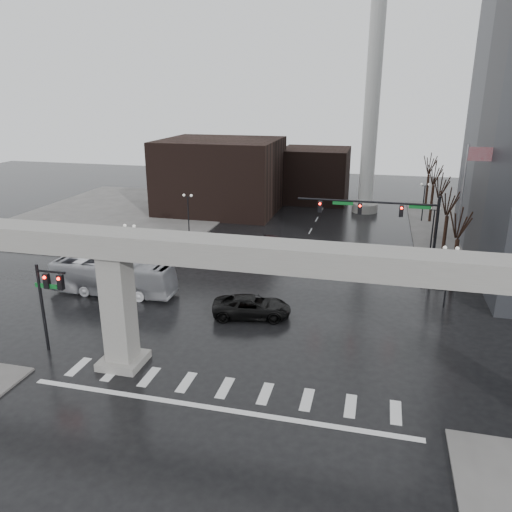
# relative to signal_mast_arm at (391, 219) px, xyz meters

# --- Properties ---
(ground) EXTENTS (160.00, 160.00, 0.00)m
(ground) POSITION_rel_signal_mast_arm_xyz_m (-8.99, -18.80, -5.83)
(ground) COLOR black
(ground) RESTS_ON ground
(sidewalk_nw) EXTENTS (28.00, 36.00, 0.15)m
(sidewalk_nw) POSITION_rel_signal_mast_arm_xyz_m (-34.99, 17.20, -5.75)
(sidewalk_nw) COLOR slate
(sidewalk_nw) RESTS_ON ground
(elevated_guideway) EXTENTS (48.00, 2.60, 8.70)m
(elevated_guideway) POSITION_rel_signal_mast_arm_xyz_m (-7.73, -18.80, 1.05)
(elevated_guideway) COLOR gray
(elevated_guideway) RESTS_ON ground
(building_far_left) EXTENTS (16.00, 14.00, 10.00)m
(building_far_left) POSITION_rel_signal_mast_arm_xyz_m (-22.99, 23.20, -0.83)
(building_far_left) COLOR black
(building_far_left) RESTS_ON ground
(building_far_mid) EXTENTS (10.00, 10.00, 8.00)m
(building_far_mid) POSITION_rel_signal_mast_arm_xyz_m (-10.99, 33.20, -1.83)
(building_far_mid) COLOR black
(building_far_mid) RESTS_ON ground
(smokestack) EXTENTS (3.60, 3.60, 30.00)m
(smokestack) POSITION_rel_signal_mast_arm_xyz_m (-2.99, 27.20, 7.52)
(smokestack) COLOR silver
(smokestack) RESTS_ON ground
(signal_mast_arm) EXTENTS (12.12, 0.43, 8.00)m
(signal_mast_arm) POSITION_rel_signal_mast_arm_xyz_m (0.00, 0.00, 0.00)
(signal_mast_arm) COLOR black
(signal_mast_arm) RESTS_ON ground
(signal_left_pole) EXTENTS (2.30, 0.30, 6.00)m
(signal_left_pole) POSITION_rel_signal_mast_arm_xyz_m (-21.24, -18.30, -1.76)
(signal_left_pole) COLOR black
(signal_left_pole) RESTS_ON ground
(flagpole_assembly) EXTENTS (2.06, 0.12, 12.00)m
(flagpole_assembly) POSITION_rel_signal_mast_arm_xyz_m (6.30, 3.20, 1.70)
(flagpole_assembly) COLOR silver
(flagpole_assembly) RESTS_ON ground
(lamp_right_0) EXTENTS (1.22, 0.32, 5.11)m
(lamp_right_0) POSITION_rel_signal_mast_arm_xyz_m (4.51, -4.80, -2.36)
(lamp_right_0) COLOR black
(lamp_right_0) RESTS_ON ground
(lamp_right_1) EXTENTS (1.22, 0.32, 5.11)m
(lamp_right_1) POSITION_rel_signal_mast_arm_xyz_m (4.51, 9.20, -2.36)
(lamp_right_1) COLOR black
(lamp_right_1) RESTS_ON ground
(lamp_right_2) EXTENTS (1.22, 0.32, 5.11)m
(lamp_right_2) POSITION_rel_signal_mast_arm_xyz_m (4.51, 23.20, -2.36)
(lamp_right_2) COLOR black
(lamp_right_2) RESTS_ON ground
(lamp_left_0) EXTENTS (1.22, 0.32, 5.11)m
(lamp_left_0) POSITION_rel_signal_mast_arm_xyz_m (-22.49, -4.80, -2.36)
(lamp_left_0) COLOR black
(lamp_left_0) RESTS_ON ground
(lamp_left_1) EXTENTS (1.22, 0.32, 5.11)m
(lamp_left_1) POSITION_rel_signal_mast_arm_xyz_m (-22.49, 9.20, -2.36)
(lamp_left_1) COLOR black
(lamp_left_1) RESTS_ON ground
(lamp_left_2) EXTENTS (1.22, 0.32, 5.11)m
(lamp_left_2) POSITION_rel_signal_mast_arm_xyz_m (-22.49, 23.20, -2.36)
(lamp_left_2) COLOR black
(lamp_left_2) RESTS_ON ground
(tree_right_0) EXTENTS (1.09, 1.58, 7.50)m
(tree_right_0) POSITION_rel_signal_mast_arm_xyz_m (5.54, -0.78, -3.04)
(tree_right_0) COLOR black
(tree_right_0) RESTS_ON ground
(tree_right_1) EXTENTS (1.09, 1.61, 7.67)m
(tree_right_1) POSITION_rel_signal_mast_arm_xyz_m (5.54, 7.22, -2.98)
(tree_right_1) COLOR black
(tree_right_1) RESTS_ON ground
(tree_right_2) EXTENTS (1.10, 1.63, 7.85)m
(tree_right_2) POSITION_rel_signal_mast_arm_xyz_m (5.54, 15.22, -2.91)
(tree_right_2) COLOR black
(tree_right_2) RESTS_ON ground
(tree_right_3) EXTENTS (1.11, 1.66, 8.02)m
(tree_right_3) POSITION_rel_signal_mast_arm_xyz_m (5.54, 23.22, -2.85)
(tree_right_3) COLOR black
(tree_right_3) RESTS_ON ground
(tree_right_4) EXTENTS (1.12, 1.69, 8.19)m
(tree_right_4) POSITION_rel_signal_mast_arm_xyz_m (5.54, 31.22, -2.79)
(tree_right_4) COLOR black
(tree_right_4) RESTS_ON ground
(pickup_truck) EXTENTS (6.34, 3.83, 1.65)m
(pickup_truck) POSITION_rel_signal_mast_arm_xyz_m (-9.88, -10.14, -5.01)
(pickup_truck) COLOR black
(pickup_truck) RESTS_ON ground
(city_bus) EXTENTS (10.79, 2.73, 2.99)m
(city_bus) POSITION_rel_signal_mast_arm_xyz_m (-22.35, -8.60, -4.33)
(city_bus) COLOR silver
(city_bus) RESTS_ON ground
(far_car) EXTENTS (2.20, 4.54, 1.49)m
(far_car) POSITION_rel_signal_mast_arm_xyz_m (-12.46, 6.47, -5.08)
(far_car) COLOR black
(far_car) RESTS_ON ground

